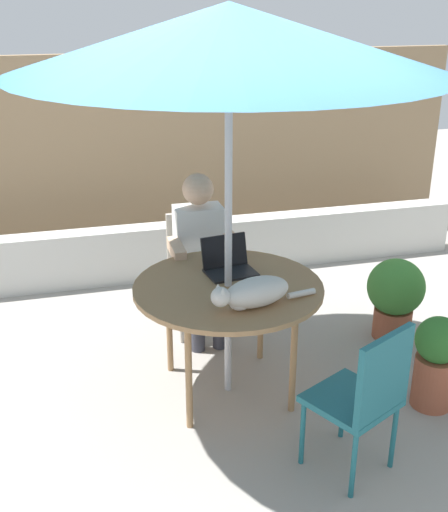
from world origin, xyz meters
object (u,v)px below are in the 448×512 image
Objects in this scene: chair_empty at (366,392)px; laptop at (227,262)px; patio_umbrella at (229,38)px; potted_plant_by_chair at (436,360)px; patio_table at (228,293)px; person_seated at (201,249)px; cat at (253,293)px; chair_occupied at (196,263)px; potted_plant_corner at (395,294)px.

chair_empty is 2.63× the size of laptop.
laptop is (0.05, 0.21, -1.35)m from patio_umbrella.
patio_umbrella is 2.23m from potted_plant_by_chair.
person_seated is at bearing 90.00° from patio_table.
cat reaches higher than potted_plant_by_chair.
potted_plant_by_chair is (1.17, -0.48, -1.83)m from patio_umbrella.
chair_occupied reaches higher than patio_table.
chair_occupied is at bearing 104.37° from chair_empty.
potted_plant_by_chair is at bearing -31.50° from laptop.
potted_plant_by_chair is (1.17, -1.23, -0.36)m from person_seated.
patio_umbrella reaches higher than patio_table.
person_seated is 1.07m from cat.
patio_table is at bearing 0.00° from patio_umbrella.
patio_umbrella is 2.70× the size of chair_empty.
person_seated reaches higher than potted_plant_by_chair.
laptop is at bearing 110.29° from chair_empty.
person_seated is at bearing 105.65° from chair_empty.
patio_umbrella is at bearing -90.00° from chair_occupied.
potted_plant_corner is (0.88, 1.28, -0.16)m from chair_empty.
cat is 1.52m from potted_plant_corner.
chair_empty reaches higher than patio_table.
chair_occupied is 1.46× the size of potted_plant_by_chair.
patio_table is 1.92× the size of potted_plant_by_chair.
laptop reaches higher than chair_occupied.
patio_table is at bearing -90.00° from chair_occupied.
patio_table is 0.93m from chair_occupied.
cat is 1.06× the size of potted_plant_corner.
chair_occupied is 1.35× the size of cat.
cat is at bearing 171.24° from potted_plant_by_chair.
laptop reaches higher than patio_table.
potted_plant_by_chair is (0.70, 0.45, -0.19)m from chair_empty.
patio_table is 0.49× the size of patio_umbrella.
laptop is at bearing 76.41° from patio_table.
patio_table is at bearing 101.20° from cat.
patio_table is at bearing 116.94° from chair_empty.
patio_umbrella is 1.37m from cat.
laptop is 0.52m from cat.
cat reaches higher than chair_occupied.
patio_table is 0.25m from laptop.
cat is (0.01, -0.52, 0.02)m from laptop.
patio_umbrella is at bearing -165.20° from potted_plant_corner.
chair_empty is at bearing -63.06° from patio_umbrella.
chair_empty is (0.47, -1.84, 0.00)m from chair_occupied.
person_seated reaches higher than laptop.
cat is (0.06, -0.31, -1.33)m from patio_umbrella.
chair_empty is at bearing -63.06° from patio_table.
person_seated is at bearing 93.27° from cat.
chair_empty is at bearing -147.27° from potted_plant_by_chair.
laptop reaches higher than chair_empty.
potted_plant_corner is at bearing 14.80° from patio_umbrella.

